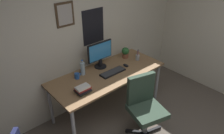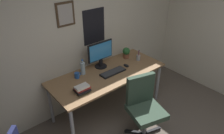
{
  "view_description": "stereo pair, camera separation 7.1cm",
  "coord_description": "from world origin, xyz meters",
  "px_view_note": "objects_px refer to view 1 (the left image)",
  "views": [
    {
      "loc": [
        -1.68,
        -0.52,
        2.49
      ],
      "look_at": [
        0.15,
        1.58,
        0.9
      ],
      "focal_mm": 34.14,
      "sensor_mm": 36.0,
      "label": 1
    },
    {
      "loc": [
        -1.63,
        -0.57,
        2.49
      ],
      "look_at": [
        0.15,
        1.58,
        0.9
      ],
      "focal_mm": 34.14,
      "sensor_mm": 36.0,
      "label": 2
    }
  ],
  "objects_px": {
    "potted_plant": "(125,52)",
    "book_stack_left": "(83,89)",
    "keyboard": "(113,72)",
    "coffee_mug_near": "(77,76)",
    "monitor": "(100,54)",
    "pen_cup": "(137,57)",
    "computer_mouse": "(126,65)",
    "office_chair": "(144,104)",
    "water_bottle": "(83,68)"
  },
  "relations": [
    {
      "from": "book_stack_left",
      "to": "monitor",
      "type": "bearing_deg",
      "value": 32.68
    },
    {
      "from": "water_bottle",
      "to": "book_stack_left",
      "type": "height_order",
      "value": "water_bottle"
    },
    {
      "from": "computer_mouse",
      "to": "potted_plant",
      "type": "relative_size",
      "value": 0.56
    },
    {
      "from": "coffee_mug_near",
      "to": "pen_cup",
      "type": "relative_size",
      "value": 0.56
    },
    {
      "from": "pen_cup",
      "to": "book_stack_left",
      "type": "xyz_separation_m",
      "value": [
        -1.26,
        -0.16,
        -0.01
      ]
    },
    {
      "from": "monitor",
      "to": "book_stack_left",
      "type": "distance_m",
      "value": 0.76
    },
    {
      "from": "pen_cup",
      "to": "potted_plant",
      "type": "bearing_deg",
      "value": 116.23
    },
    {
      "from": "water_bottle",
      "to": "monitor",
      "type": "bearing_deg",
      "value": 2.16
    },
    {
      "from": "water_bottle",
      "to": "book_stack_left",
      "type": "xyz_separation_m",
      "value": [
        -0.26,
        -0.38,
        -0.06
      ]
    },
    {
      "from": "water_bottle",
      "to": "coffee_mug_near",
      "type": "relative_size",
      "value": 2.26
    },
    {
      "from": "pen_cup",
      "to": "keyboard",
      "type": "bearing_deg",
      "value": -175.52
    },
    {
      "from": "computer_mouse",
      "to": "book_stack_left",
      "type": "distance_m",
      "value": 0.95
    },
    {
      "from": "computer_mouse",
      "to": "coffee_mug_near",
      "type": "distance_m",
      "value": 0.84
    },
    {
      "from": "keyboard",
      "to": "computer_mouse",
      "type": "height_order",
      "value": "computer_mouse"
    },
    {
      "from": "computer_mouse",
      "to": "coffee_mug_near",
      "type": "height_order",
      "value": "coffee_mug_near"
    },
    {
      "from": "water_bottle",
      "to": "potted_plant",
      "type": "relative_size",
      "value": 1.29
    },
    {
      "from": "keyboard",
      "to": "water_bottle",
      "type": "distance_m",
      "value": 0.47
    },
    {
      "from": "monitor",
      "to": "potted_plant",
      "type": "bearing_deg",
      "value": -3.27
    },
    {
      "from": "potted_plant",
      "to": "book_stack_left",
      "type": "bearing_deg",
      "value": -162.52
    },
    {
      "from": "coffee_mug_near",
      "to": "pen_cup",
      "type": "distance_m",
      "value": 1.14
    },
    {
      "from": "office_chair",
      "to": "computer_mouse",
      "type": "xyz_separation_m",
      "value": [
        0.29,
        0.69,
        0.24
      ]
    },
    {
      "from": "monitor",
      "to": "book_stack_left",
      "type": "relative_size",
      "value": 2.22
    },
    {
      "from": "coffee_mug_near",
      "to": "book_stack_left",
      "type": "relative_size",
      "value": 0.54
    },
    {
      "from": "monitor",
      "to": "water_bottle",
      "type": "height_order",
      "value": "monitor"
    },
    {
      "from": "potted_plant",
      "to": "book_stack_left",
      "type": "relative_size",
      "value": 0.94
    },
    {
      "from": "office_chair",
      "to": "pen_cup",
      "type": "distance_m",
      "value": 0.98
    },
    {
      "from": "water_bottle",
      "to": "potted_plant",
      "type": "distance_m",
      "value": 0.89
    },
    {
      "from": "computer_mouse",
      "to": "pen_cup",
      "type": "relative_size",
      "value": 0.55
    },
    {
      "from": "keyboard",
      "to": "computer_mouse",
      "type": "xyz_separation_m",
      "value": [
        0.3,
        0.02,
        0.01
      ]
    },
    {
      "from": "monitor",
      "to": "computer_mouse",
      "type": "bearing_deg",
      "value": -39.13
    },
    {
      "from": "computer_mouse",
      "to": "potted_plant",
      "type": "distance_m",
      "value": 0.33
    },
    {
      "from": "pen_cup",
      "to": "coffee_mug_near",
      "type": "bearing_deg",
      "value": 170.55
    },
    {
      "from": "computer_mouse",
      "to": "pen_cup",
      "type": "xyz_separation_m",
      "value": [
        0.31,
        0.03,
        0.04
      ]
    },
    {
      "from": "office_chair",
      "to": "coffee_mug_near",
      "type": "relative_size",
      "value": 8.49
    },
    {
      "from": "potted_plant",
      "to": "pen_cup",
      "type": "distance_m",
      "value": 0.23
    },
    {
      "from": "water_bottle",
      "to": "pen_cup",
      "type": "height_order",
      "value": "water_bottle"
    },
    {
      "from": "book_stack_left",
      "to": "water_bottle",
      "type": "bearing_deg",
      "value": 55.37
    },
    {
      "from": "keyboard",
      "to": "coffee_mug_near",
      "type": "xyz_separation_m",
      "value": [
        -0.51,
        0.24,
        0.03
      ]
    },
    {
      "from": "water_bottle",
      "to": "pen_cup",
      "type": "xyz_separation_m",
      "value": [
        0.99,
        -0.22,
        -0.05
      ]
    },
    {
      "from": "monitor",
      "to": "coffee_mug_near",
      "type": "distance_m",
      "value": 0.52
    },
    {
      "from": "computer_mouse",
      "to": "coffee_mug_near",
      "type": "bearing_deg",
      "value": 164.88
    },
    {
      "from": "keyboard",
      "to": "computer_mouse",
      "type": "relative_size",
      "value": 3.91
    },
    {
      "from": "office_chair",
      "to": "keyboard",
      "type": "bearing_deg",
      "value": 90.84
    },
    {
      "from": "potted_plant",
      "to": "water_bottle",
      "type": "bearing_deg",
      "value": 178.87
    },
    {
      "from": "monitor",
      "to": "keyboard",
      "type": "relative_size",
      "value": 1.07
    },
    {
      "from": "office_chair",
      "to": "computer_mouse",
      "type": "relative_size",
      "value": 8.64
    },
    {
      "from": "keyboard",
      "to": "book_stack_left",
      "type": "relative_size",
      "value": 2.07
    },
    {
      "from": "coffee_mug_near",
      "to": "keyboard",
      "type": "bearing_deg",
      "value": -24.79
    },
    {
      "from": "book_stack_left",
      "to": "office_chair",
      "type": "bearing_deg",
      "value": -40.6
    },
    {
      "from": "coffee_mug_near",
      "to": "computer_mouse",
      "type": "bearing_deg",
      "value": -15.12
    }
  ]
}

